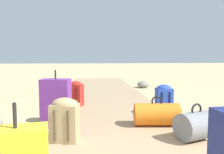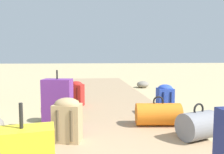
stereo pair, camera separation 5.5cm
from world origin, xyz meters
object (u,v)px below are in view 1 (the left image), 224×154
at_px(duffel_bag_grey, 196,126).
at_px(backpack_tan, 65,118).
at_px(suitcase_purple, 56,103).
at_px(duffel_bag_orange, 157,114).
at_px(backpack_red, 76,93).
at_px(duffel_bag_olive, 60,108).
at_px(backpack_blue, 164,99).

distance_m(duffel_bag_grey, backpack_tan, 1.63).
distance_m(suitcase_purple, duffel_bag_orange, 1.50).
relative_size(suitcase_purple, backpack_red, 1.62).
height_order(duffel_bag_olive, backpack_blue, backpack_blue).
bearing_deg(backpack_blue, duffel_bag_grey, -90.03).
xyz_separation_m(backpack_tan, duffel_bag_orange, (1.30, 0.51, -0.12)).
xyz_separation_m(duffel_bag_grey, backpack_tan, (-1.62, 0.11, 0.11)).
distance_m(backpack_tan, backpack_blue, 1.96).
relative_size(suitcase_purple, backpack_blue, 1.56).
height_order(suitcase_purple, backpack_red, suitcase_purple).
height_order(backpack_tan, backpack_red, backpack_tan).
xyz_separation_m(suitcase_purple, duffel_bag_orange, (1.49, -0.08, -0.19)).
bearing_deg(backpack_tan, backpack_red, 89.41).
relative_size(backpack_tan, backpack_red, 1.04).
height_order(duffel_bag_grey, backpack_blue, backpack_blue).
distance_m(duffel_bag_olive, duffel_bag_grey, 2.20).
bearing_deg(suitcase_purple, duffel_bag_grey, -21.10).
bearing_deg(backpack_red, duffel_bag_orange, -48.95).
bearing_deg(duffel_bag_orange, backpack_tan, -158.73).
height_order(duffel_bag_grey, suitcase_purple, suitcase_purple).
distance_m(backpack_red, backpack_blue, 1.82).
xyz_separation_m(duffel_bag_grey, backpack_blue, (0.00, 1.21, 0.11)).
relative_size(duffel_bag_orange, backpack_blue, 1.29).
relative_size(duffel_bag_grey, suitcase_purple, 0.65).
relative_size(duffel_bag_grey, backpack_blue, 1.01).
relative_size(duffel_bag_olive, suitcase_purple, 0.75).
height_order(duffel_bag_grey, backpack_red, backpack_red).
bearing_deg(backpack_red, duffel_bag_olive, -104.78).
bearing_deg(duffel_bag_grey, duffel_bag_orange, 117.25).
bearing_deg(duffel_bag_grey, backpack_blue, 89.97).
xyz_separation_m(suitcase_purple, backpack_red, (0.21, 1.39, -0.08)).
height_order(duffel_bag_orange, backpack_blue, backpack_blue).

